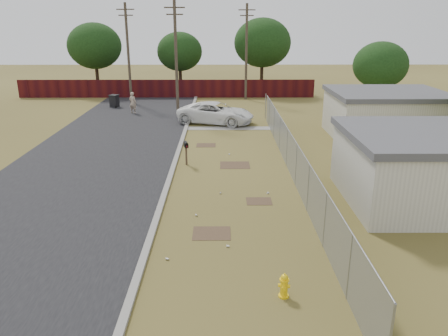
{
  "coord_description": "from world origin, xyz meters",
  "views": [
    {
      "loc": [
        -0.44,
        -19.49,
        7.46
      ],
      "look_at": [
        -0.32,
        -0.71,
        1.1
      ],
      "focal_mm": 35.0,
      "sensor_mm": 36.0,
      "label": 1
    }
  ],
  "objects_px": {
    "fire_hydrant": "(284,286)",
    "trash_bin": "(114,101)",
    "pickup_truck": "(216,113)",
    "pedestrian": "(133,103)",
    "mailbox": "(186,147)"
  },
  "relations": [
    {
      "from": "pickup_truck",
      "to": "trash_bin",
      "type": "height_order",
      "value": "pickup_truck"
    },
    {
      "from": "pickup_truck",
      "to": "pedestrian",
      "type": "xyz_separation_m",
      "value": [
        -7.03,
        3.81,
        0.1
      ]
    },
    {
      "from": "pickup_truck",
      "to": "trash_bin",
      "type": "bearing_deg",
      "value": 72.47
    },
    {
      "from": "fire_hydrant",
      "to": "pickup_truck",
      "type": "height_order",
      "value": "pickup_truck"
    },
    {
      "from": "fire_hydrant",
      "to": "pedestrian",
      "type": "bearing_deg",
      "value": 109.53
    },
    {
      "from": "mailbox",
      "to": "pedestrian",
      "type": "height_order",
      "value": "pedestrian"
    },
    {
      "from": "fire_hydrant",
      "to": "trash_bin",
      "type": "relative_size",
      "value": 0.68
    },
    {
      "from": "mailbox",
      "to": "trash_bin",
      "type": "height_order",
      "value": "mailbox"
    },
    {
      "from": "fire_hydrant",
      "to": "mailbox",
      "type": "bearing_deg",
      "value": 106.95
    },
    {
      "from": "fire_hydrant",
      "to": "pickup_truck",
      "type": "relative_size",
      "value": 0.13
    },
    {
      "from": "trash_bin",
      "to": "pedestrian",
      "type": "bearing_deg",
      "value": -51.74
    },
    {
      "from": "trash_bin",
      "to": "fire_hydrant",
      "type": "bearing_deg",
      "value": -68.32
    },
    {
      "from": "mailbox",
      "to": "trash_bin",
      "type": "relative_size",
      "value": 1.17
    },
    {
      "from": "pedestrian",
      "to": "trash_bin",
      "type": "height_order",
      "value": "pedestrian"
    },
    {
      "from": "fire_hydrant",
      "to": "pedestrian",
      "type": "height_order",
      "value": "pedestrian"
    }
  ]
}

